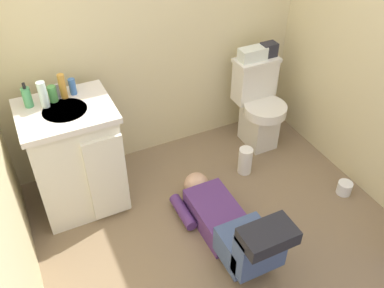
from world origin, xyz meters
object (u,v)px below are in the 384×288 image
Objects in this scene: bottle_amber at (63,86)px; toilet_paper_roll at (344,188)px; bottle_blue at (72,87)px; faucet at (58,91)px; vanity_cabinet at (76,157)px; toiletry_bag at (269,50)px; toilet at (258,105)px; bottle_clear at (43,95)px; person_plumber at (231,226)px; tissue_box at (253,54)px; soap_dispenser at (27,97)px; paper_towel_roll at (245,161)px; bottle_green at (53,94)px.

toilet_paper_roll is at bearing -27.28° from bottle_amber.
faucet is at bearing -175.94° from bottle_blue.
vanity_cabinet reaches higher than toilet_paper_roll.
bottle_blue reaches higher than toiletry_bag.
faucet is 0.91× the size of bottle_blue.
faucet is at bearing -179.26° from toiletry_bag.
bottle_clear reaches higher than toilet.
tissue_box reaches higher than person_plumber.
soap_dispenser is at bearing -174.65° from bottle_blue.
toilet_paper_roll is (1.02, 0.04, -0.13)m from person_plumber.
bottle_clear reaches higher than person_plumber.
toiletry_bag is at bearing 40.77° from toilet.
bottle_blue reaches higher than faucet.
bottle_clear is at bearing 134.34° from person_plumber.
bottle_clear reaches higher than tissue_box.
bottle_blue reaches higher than paper_towel_roll.
paper_towel_roll is (-0.25, -0.41, -0.69)m from tissue_box.
bottle_amber is 0.07m from bottle_blue.
bottle_clear is at bearing -28.03° from soap_dispenser.
soap_dispenser is 1.56× the size of bottle_green.
toilet is at bearing -2.04° from bottle_amber.
bottle_green is at bearing 178.44° from toilet.
tissue_box is 1.77× the size of toiletry_bag.
faucet is at bearing 128.87° from person_plumber.
toilet is 1.54m from vanity_cabinet.
bottle_clear reaches higher than paper_towel_roll.
bottle_amber reaches higher than toiletry_bag.
toilet is 1.19m from person_plumber.
bottle_amber is (0.22, 0.00, 0.02)m from soap_dispenser.
vanity_cabinet is 0.51m from bottle_clear.
tissue_box is at bearing 116.43° from toilet.
bottle_blue reaches higher than person_plumber.
bottle_blue is (0.09, 0.15, 0.46)m from vanity_cabinet.
soap_dispenser is (-0.19, -0.02, 0.02)m from faucet.
person_plumber is at bearing -55.02° from bottle_blue.
bottle_amber reaches higher than toilet_paper_roll.
toiletry_bag is (0.10, 0.09, 0.44)m from toilet.
bottle_green is at bearing 164.19° from paper_towel_roll.
faucet is at bearing 152.78° from toilet_paper_roll.
bottle_clear reaches higher than bottle_green.
bottle_clear is (-1.64, -0.00, 0.54)m from toilet.
toilet_paper_roll is (0.26, -0.86, -0.32)m from toilet.
tissue_box reaches higher than toilet_paper_roll.
toilet is at bearing -1.56° from bottle_green.
bottle_amber is at bearing 162.84° from paper_towel_roll.
paper_towel_roll is (1.21, -0.37, -0.79)m from bottle_amber.
faucet is 0.91× the size of toilet_paper_roll.
bottle_green is (0.15, -0.01, -0.01)m from soap_dispenser.
tissue_box reaches higher than toilet.
vanity_cabinet reaches higher than toilet.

